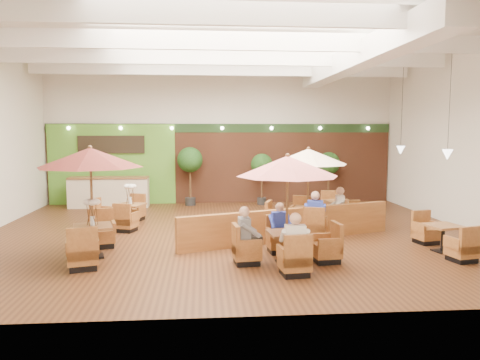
{
  "coord_description": "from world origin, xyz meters",
  "views": [
    {
      "loc": [
        -0.8,
        -13.12,
        2.94
      ],
      "look_at": [
        0.3,
        0.5,
        1.5
      ],
      "focal_mm": 35.0,
      "sensor_mm": 36.0,
      "label": 1
    }
  ],
  "objects": [
    {
      "name": "room",
      "position": [
        0.25,
        1.22,
        3.63
      ],
      "size": [
        14.04,
        14.0,
        5.52
      ],
      "color": "#381E0F",
      "rests_on": "ground"
    },
    {
      "name": "service_counter",
      "position": [
        -4.4,
        5.1,
        0.58
      ],
      "size": [
        3.0,
        0.75,
        1.18
      ],
      "color": "beige",
      "rests_on": "ground"
    },
    {
      "name": "booth_divider",
      "position": [
        1.54,
        -0.96,
        0.44
      ],
      "size": [
        6.03,
        2.32,
        0.88
      ],
      "primitive_type": "cube",
      "rotation": [
        0.0,
        0.0,
        0.35
      ],
      "color": "brown",
      "rests_on": "ground"
    },
    {
      "name": "table_0",
      "position": [
        -3.35,
        -2.21,
        1.98
      ],
      "size": [
        2.41,
        2.67,
        2.61
      ],
      "rotation": [
        0.0,
        0.0,
        0.26
      ],
      "color": "brown",
      "rests_on": "ground"
    },
    {
      "name": "table_1",
      "position": [
        1.06,
        -3.05,
        1.68
      ],
      "size": [
        2.43,
        2.43,
        2.45
      ],
      "rotation": [
        0.0,
        0.0,
        0.1
      ],
      "color": "brown",
      "rests_on": "ground"
    },
    {
      "name": "table_2",
      "position": [
        2.25,
        0.15,
        1.7
      ],
      "size": [
        2.57,
        2.57,
        2.48
      ],
      "rotation": [
        0.0,
        0.0,
        -0.36
      ],
      "color": "brown",
      "rests_on": "ground"
    },
    {
      "name": "table_3",
      "position": [
        -3.26,
        1.44,
        0.44
      ],
      "size": [
        1.72,
        2.45,
        1.46
      ],
      "rotation": [
        0.0,
        0.0,
        -0.35
      ],
      "color": "brown",
      "rests_on": "ground"
    },
    {
      "name": "table_4",
      "position": [
        5.02,
        -2.4,
        0.32
      ],
      "size": [
        0.9,
        2.35,
        0.85
      ],
      "rotation": [
        0.0,
        0.0,
        0.22
      ],
      "color": "brown",
      "rests_on": "ground"
    },
    {
      "name": "table_5",
      "position": [
        3.57,
        1.44,
        0.34
      ],
      "size": [
        0.81,
        2.38,
        0.89
      ],
      "rotation": [
        0.0,
        0.0,
        0.02
      ],
      "color": "brown",
      "rests_on": "ground"
    },
    {
      "name": "topiary_0",
      "position": [
        -1.29,
        5.3,
        1.72
      ],
      "size": [
        0.99,
        0.99,
        2.31
      ],
      "color": "black",
      "rests_on": "ground"
    },
    {
      "name": "topiary_1",
      "position": [
        1.56,
        5.3,
        1.52
      ],
      "size": [
        0.88,
        0.88,
        2.04
      ],
      "color": "black",
      "rests_on": "ground"
    },
    {
      "name": "topiary_2",
      "position": [
        4.27,
        5.3,
        1.56
      ],
      "size": [
        0.9,
        0.9,
        2.09
      ],
      "color": "black",
      "rests_on": "ground"
    },
    {
      "name": "diner_0",
      "position": [
        1.06,
        -3.95,
        0.78
      ],
      "size": [
        0.42,
        0.34,
        0.85
      ],
      "rotation": [
        0.0,
        0.0,
        -0.04
      ],
      "color": "silver",
      "rests_on": "ground"
    },
    {
      "name": "diner_1",
      "position": [
        1.06,
        -2.16,
        0.74
      ],
      "size": [
        0.39,
        0.32,
        0.76
      ],
      "rotation": [
        0.0,
        0.0,
        3.24
      ],
      "color": "#273BAC",
      "rests_on": "ground"
    },
    {
      "name": "diner_2",
      "position": [
        0.16,
        -3.05,
        0.77
      ],
      "size": [
        0.34,
        0.42,
        0.83
      ],
      "rotation": [
        0.0,
        0.0,
        4.79
      ],
      "color": "slate",
      "rests_on": "ground"
    },
    {
      "name": "diner_3",
      "position": [
        2.25,
        -0.75,
        0.78
      ],
      "size": [
        0.46,
        0.41,
        0.86
      ],
      "rotation": [
        0.0,
        0.0,
        -0.24
      ],
      "color": "#273BAC",
      "rests_on": "ground"
    },
    {
      "name": "diner_4",
      "position": [
        3.16,
        0.15,
        0.78
      ],
      "size": [
        0.39,
        0.45,
        0.85
      ],
      "rotation": [
        0.0,
        0.0,
        1.37
      ],
      "color": "silver",
      "rests_on": "ground"
    }
  ]
}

